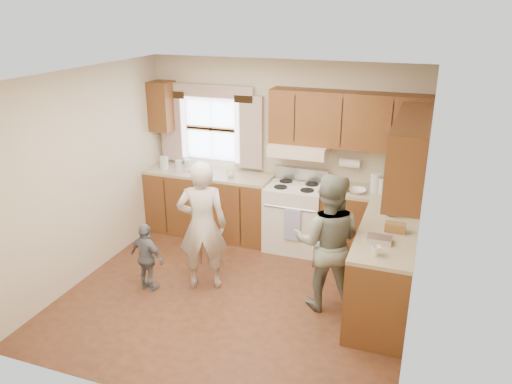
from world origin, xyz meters
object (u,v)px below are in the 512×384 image
at_px(woman_right, 328,242).
at_px(child, 147,258).
at_px(woman_left, 202,226).
at_px(stove, 296,216).

height_order(woman_right, child, woman_right).
relative_size(woman_left, child, 1.88).
distance_m(woman_left, woman_right, 1.44).
relative_size(woman_right, child, 1.86).
xyz_separation_m(stove, child, (-1.32, -1.65, -0.05)).
bearing_deg(stove, child, -128.54).
height_order(stove, woman_right, woman_right).
bearing_deg(woman_right, child, 2.88).
bearing_deg(child, woman_right, -155.64).
height_order(woman_left, woman_right, woman_left).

